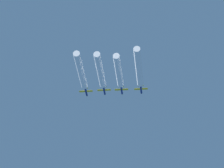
{
  "coord_description": "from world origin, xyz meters",
  "views": [
    {
      "loc": [
        32.96,
        -383.85,
        1.35
      ],
      "look_at": [
        0.05,
        -8.39,
        213.21
      ],
      "focal_mm": 110.77,
      "sensor_mm": 36.0,
      "label": 1
    }
  ],
  "objects_px": {
    "jet_inner_left": "(104,91)",
    "jet_far_left": "(86,92)",
    "jet_center": "(122,90)",
    "jet_inner_right": "(141,89)"
  },
  "relations": [
    {
      "from": "jet_inner_left",
      "to": "jet_far_left",
      "type": "bearing_deg",
      "value": 177.71
    },
    {
      "from": "jet_far_left",
      "to": "jet_center",
      "type": "xyz_separation_m",
      "value": [
        22.86,
        -0.54,
        -0.15
      ]
    },
    {
      "from": "jet_inner_left",
      "to": "jet_center",
      "type": "height_order",
      "value": "jet_inner_left"
    },
    {
      "from": "jet_far_left",
      "to": "jet_inner_left",
      "type": "bearing_deg",
      "value": -2.29
    },
    {
      "from": "jet_far_left",
      "to": "jet_center",
      "type": "height_order",
      "value": "jet_far_left"
    },
    {
      "from": "jet_inner_right",
      "to": "jet_center",
      "type": "bearing_deg",
      "value": -176.62
    },
    {
      "from": "jet_far_left",
      "to": "jet_inner_left",
      "type": "relative_size",
      "value": 1.0
    },
    {
      "from": "jet_far_left",
      "to": "jet_inner_right",
      "type": "bearing_deg",
      "value": 0.32
    },
    {
      "from": "jet_inner_right",
      "to": "jet_far_left",
      "type": "bearing_deg",
      "value": -179.68
    },
    {
      "from": "jet_inner_left",
      "to": "jet_center",
      "type": "distance_m",
      "value": 11.14
    }
  ]
}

